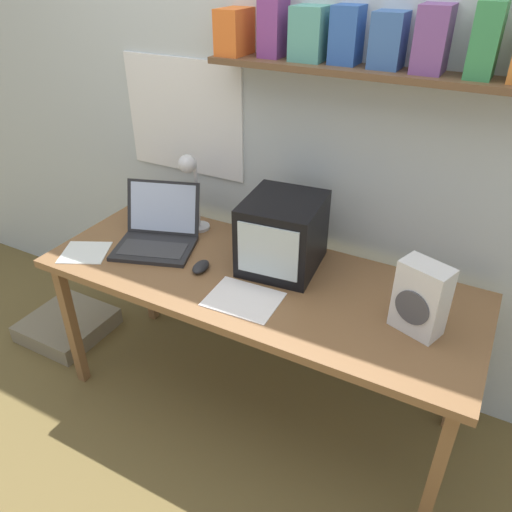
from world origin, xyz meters
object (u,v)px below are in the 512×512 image
at_px(crt_monitor, 282,234).
at_px(printed_handout, 85,252).
at_px(laptop, 158,230).
at_px(space_heater, 421,299).
at_px(loose_paper_near_monitor, 243,299).
at_px(corner_desk, 256,288).
at_px(floor_cushion, 68,325).
at_px(computer_mouse, 201,267).
at_px(juice_glass, 141,210).
at_px(desk_lamp, 191,180).

distance_m(crt_monitor, printed_handout, 0.89).
relative_size(laptop, printed_handout, 1.66).
bearing_deg(space_heater, loose_paper_near_monitor, -148.04).
bearing_deg(corner_desk, laptop, 176.11).
bearing_deg(floor_cushion, printed_handout, -17.63).
xyz_separation_m(computer_mouse, printed_handout, (-0.54, -0.13, -0.01)).
distance_m(printed_handout, floor_cushion, 0.83).
bearing_deg(crt_monitor, juice_glass, 171.95).
xyz_separation_m(space_heater, computer_mouse, (-0.89, -0.04, -0.12)).
relative_size(desk_lamp, juice_glass, 2.72).
xyz_separation_m(computer_mouse, floor_cushion, (-0.97, 0.01, -0.70)).
xyz_separation_m(desk_lamp, printed_handout, (-0.32, -0.40, -0.26)).
bearing_deg(crt_monitor, floor_cushion, -177.32).
bearing_deg(loose_paper_near_monitor, corner_desk, 101.31).
distance_m(juice_glass, computer_mouse, 0.55).
relative_size(corner_desk, computer_mouse, 16.55).
distance_m(laptop, desk_lamp, 0.27).
relative_size(juice_glass, loose_paper_near_monitor, 0.50).
xyz_separation_m(crt_monitor, laptop, (-0.58, -0.10, -0.09)).
height_order(juice_glass, printed_handout, juice_glass).
xyz_separation_m(laptop, loose_paper_near_monitor, (0.56, -0.20, -0.06)).
bearing_deg(desk_lamp, juice_glass, -163.51).
distance_m(loose_paper_near_monitor, printed_handout, 0.80).
bearing_deg(printed_handout, space_heater, 6.77).
relative_size(laptop, floor_cushion, 1.00).
relative_size(corner_desk, floor_cushion, 4.24).
bearing_deg(space_heater, laptop, -163.54).
bearing_deg(laptop, space_heater, -21.91).
relative_size(juice_glass, space_heater, 0.53).
relative_size(corner_desk, desk_lamp, 4.74).
bearing_deg(laptop, juice_glass, 129.40).
bearing_deg(loose_paper_near_monitor, juice_glass, 156.83).
relative_size(crt_monitor, computer_mouse, 3.36).
bearing_deg(laptop, printed_handout, -154.66).
bearing_deg(crt_monitor, laptop, -176.46).
bearing_deg(juice_glass, space_heater, -7.72).
height_order(laptop, floor_cushion, laptop).
height_order(crt_monitor, juice_glass, crt_monitor).
xyz_separation_m(computer_mouse, loose_paper_near_monitor, (0.26, -0.10, -0.01)).
relative_size(corner_desk, juice_glass, 12.91).
relative_size(desk_lamp, printed_handout, 1.48).
distance_m(crt_monitor, space_heater, 0.63).
xyz_separation_m(desk_lamp, space_heater, (1.11, -0.23, -0.13)).
bearing_deg(desk_lamp, computer_mouse, -43.54).
xyz_separation_m(laptop, floor_cushion, (-0.67, -0.09, -0.75)).
relative_size(corner_desk, space_heater, 6.81).
distance_m(space_heater, floor_cushion, 2.04).
bearing_deg(desk_lamp, crt_monitor, -0.66).
xyz_separation_m(crt_monitor, space_heater, (0.61, -0.16, -0.02)).
relative_size(crt_monitor, space_heater, 1.38).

